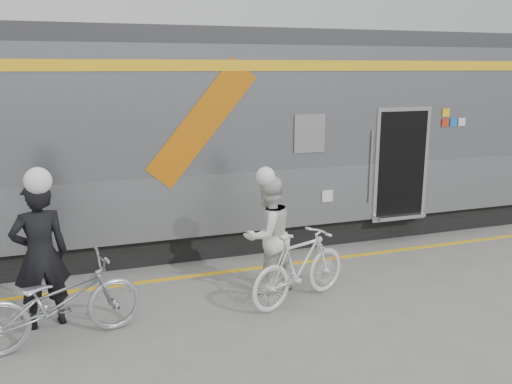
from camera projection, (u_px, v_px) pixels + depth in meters
name	position (u px, v px, depth m)	size (l,w,h in m)	color
ground	(258.00, 329.00, 7.23)	(90.00, 90.00, 0.00)	slate
train	(270.00, 135.00, 11.19)	(24.00, 3.17, 4.10)	black
safety_strip	(216.00, 273.00, 9.21)	(24.00, 0.12, 0.01)	yellow
man	(40.00, 255.00, 7.14)	(0.73, 0.48, 2.00)	black
bicycle_left	(59.00, 301.00, 6.80)	(0.73, 2.10, 1.10)	#AFB3B7
woman	(268.00, 235.00, 8.31)	(0.88, 0.69, 1.81)	silver
bicycle_right	(300.00, 267.00, 7.98)	(0.52, 1.83, 1.10)	silver
helmet_man	(32.00, 167.00, 6.88)	(0.35, 0.35, 0.35)	white
helmet_woman	(268.00, 168.00, 8.07)	(0.29, 0.29, 0.29)	white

